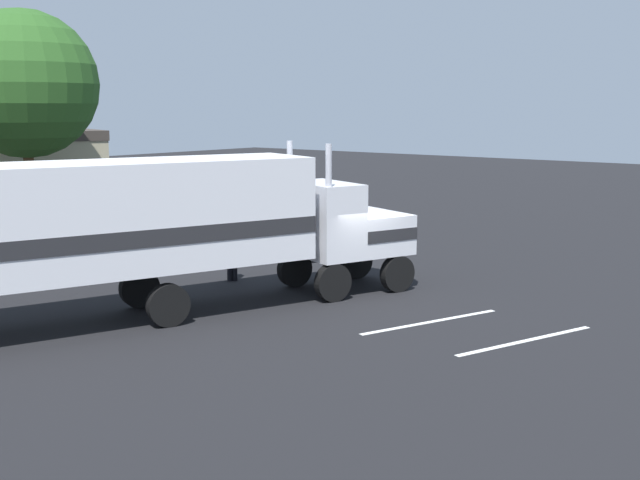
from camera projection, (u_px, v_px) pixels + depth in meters
The scene contains 6 objects.
ground_plane at pixel (354, 292), 23.61m from camera, with size 120.00×120.00×0.00m, color black.
lane_stripe_near at pixel (431, 322), 20.34m from camera, with size 4.40×0.16×0.01m, color silver.
lane_stripe_mid at pixel (526, 341), 18.71m from camera, with size 4.40×0.16×0.01m, color silver.
semi_truck at pixel (155, 222), 20.54m from camera, with size 14.13×7.28×4.50m.
person_bystander at pixel (232, 253), 25.05m from camera, with size 0.44×0.47×1.63m.
tree_left at pixel (24, 84), 33.27m from camera, with size 6.27×6.27×9.58m.
Camera 1 is at (-18.69, -13.45, 5.52)m, focal length 44.13 mm.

